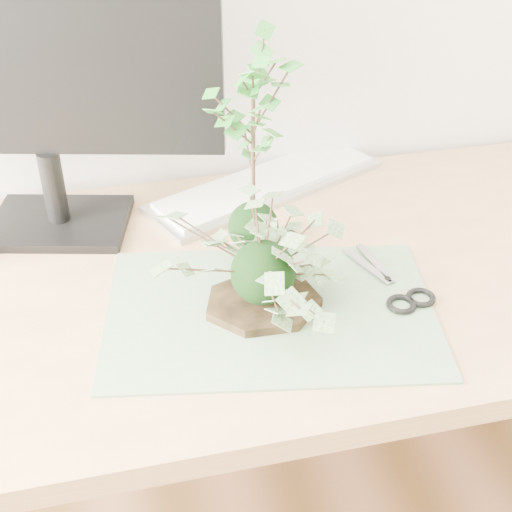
{
  "coord_description": "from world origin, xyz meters",
  "views": [
    {
      "loc": [
        -0.2,
        0.31,
        1.43
      ],
      "look_at": [
        0.0,
        1.14,
        0.84
      ],
      "focal_mm": 50.0,
      "sensor_mm": 36.0,
      "label": 1
    }
  ],
  "objects_px": {
    "desk": "(264,314)",
    "ivy_kokedama": "(263,247)",
    "monitor": "(30,59)",
    "keyboard": "(267,184)",
    "maple_kokedama": "(253,111)"
  },
  "relations": [
    {
      "from": "desk",
      "to": "keyboard",
      "type": "height_order",
      "value": "keyboard"
    },
    {
      "from": "desk",
      "to": "monitor",
      "type": "bearing_deg",
      "value": 144.54
    },
    {
      "from": "desk",
      "to": "ivy_kokedama",
      "type": "bearing_deg",
      "value": -104.97
    },
    {
      "from": "ivy_kokedama",
      "to": "keyboard",
      "type": "distance_m",
      "value": 0.39
    },
    {
      "from": "ivy_kokedama",
      "to": "keyboard",
      "type": "xyz_separation_m",
      "value": [
        0.1,
        0.36,
        -0.11
      ]
    },
    {
      "from": "desk",
      "to": "ivy_kokedama",
      "type": "height_order",
      "value": "ivy_kokedama"
    },
    {
      "from": "keyboard",
      "to": "monitor",
      "type": "relative_size",
      "value": 0.86
    },
    {
      "from": "keyboard",
      "to": "ivy_kokedama",
      "type": "bearing_deg",
      "value": -128.76
    },
    {
      "from": "desk",
      "to": "monitor",
      "type": "xyz_separation_m",
      "value": [
        -0.33,
        0.23,
        0.39
      ]
    },
    {
      "from": "maple_kokedama",
      "to": "keyboard",
      "type": "height_order",
      "value": "maple_kokedama"
    },
    {
      "from": "desk",
      "to": "monitor",
      "type": "distance_m",
      "value": 0.56
    },
    {
      "from": "desk",
      "to": "ivy_kokedama",
      "type": "xyz_separation_m",
      "value": [
        -0.02,
        -0.09,
        0.2
      ]
    },
    {
      "from": "maple_kokedama",
      "to": "keyboard",
      "type": "bearing_deg",
      "value": 69.75
    },
    {
      "from": "ivy_kokedama",
      "to": "monitor",
      "type": "xyz_separation_m",
      "value": [
        -0.3,
        0.32,
        0.19
      ]
    },
    {
      "from": "maple_kokedama",
      "to": "monitor",
      "type": "height_order",
      "value": "monitor"
    }
  ]
}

